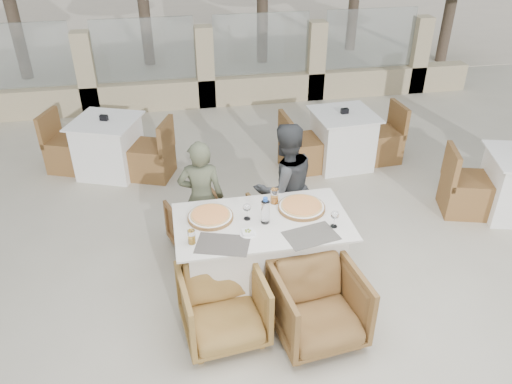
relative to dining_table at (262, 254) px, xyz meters
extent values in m
plane|color=beige|center=(-0.03, 0.11, -0.39)|extent=(80.00, 80.00, 0.00)
cube|color=beige|center=(-0.03, 14.11, -0.38)|extent=(30.00, 16.00, 0.01)
cube|color=#504A44|center=(-0.40, -0.28, 0.39)|extent=(0.52, 0.42, 0.00)
cube|color=#57524A|center=(0.38, -0.30, 0.39)|extent=(0.50, 0.39, 0.00)
cylinder|color=orange|center=(-0.46, 0.13, 0.41)|extent=(0.44, 0.44, 0.05)
cylinder|color=#D7541D|center=(0.41, 0.13, 0.41)|extent=(0.55, 0.55, 0.06)
cylinder|color=#ABC8E1|center=(0.02, -0.03, 0.52)|extent=(0.10, 0.10, 0.26)
cylinder|color=gold|center=(-0.66, -0.21, 0.45)|extent=(0.08, 0.08, 0.13)
cylinder|color=orange|center=(0.18, 0.28, 0.46)|extent=(0.08, 0.08, 0.15)
imported|color=brown|center=(-0.54, 0.75, -0.11)|extent=(0.73, 0.75, 0.54)
imported|color=olive|center=(0.35, 0.70, -0.11)|extent=(0.72, 0.73, 0.55)
imported|color=olive|center=(-0.45, -0.55, -0.06)|extent=(0.77, 0.78, 0.65)
imported|color=brown|center=(0.35, -0.71, -0.05)|extent=(0.80, 0.82, 0.67)
imported|color=#525840|center=(-0.50, 0.69, 0.26)|extent=(0.51, 0.37, 1.29)
imported|color=#36393B|center=(0.37, 0.66, 0.32)|extent=(0.80, 0.69, 1.41)
camera|label=1|loc=(-0.75, -3.67, 2.98)|focal=35.00mm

